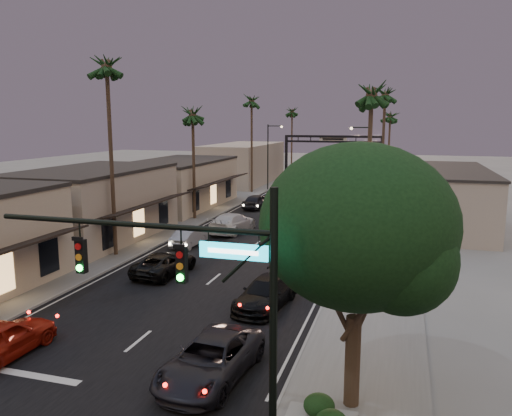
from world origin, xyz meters
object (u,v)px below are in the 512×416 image
Objects in this scene: corner_tree at (359,233)px; streetlight_right at (366,161)px; palm_lb at (106,61)px; oncoming_silver at (189,238)px; palm_ld at (252,98)px; palm_rc at (390,114)px; palm_rb at (385,91)px; curbside_near at (211,359)px; palm_far at (292,109)px; traffic_signal at (205,284)px; arch at (333,147)px; palm_ra at (372,88)px; oncoming_red at (0,339)px; streetlight_left at (270,152)px; oncoming_pickup at (165,264)px; palm_lc at (193,110)px; curbside_black at (266,293)px.

streetlight_right is at bearing 93.89° from corner_tree.
oncoming_silver is (3.85, 4.05, -12.72)m from palm_lb.
palm_ld reaches higher than palm_rc.
palm_rb is 2.58× the size of curbside_near.
corner_tree is 72.96m from palm_far.
palm_ld is at bearing -90.75° from palm_far.
traffic_signal reaches higher than curbside_near.
palm_rb is (8.60, -26.00, 6.88)m from arch.
traffic_signal is at bearing -98.28° from palm_ra.
oncoming_red is 0.88× the size of curbside_near.
palm_ld reaches higher than streetlight_right.
palm_far is 2.40× the size of curbside_near.
traffic_signal is at bearing -76.86° from streetlight_left.
palm_ld is at bearing -83.55° from oncoming_red.
oncoming_silver is at bearing -86.12° from streetlight_left.
palm_lb is 17.42m from palm_ra.
palm_lc is at bearing -67.22° from oncoming_pickup.
palm_lb is 19.15m from curbside_black.
palm_lb reaches higher than streetlight_right.
palm_rb is (17.20, 22.00, -0.97)m from palm_lb.
palm_rc is (0.00, 20.00, -1.95)m from palm_rb.
palm_far is 2.57× the size of curbside_black.
palm_lb is at bearing 49.33° from oncoming_silver.
streetlight_right is 2.22× the size of oncoming_silver.
palm_lc is 26.06m from curbside_black.
palm_rb is (0.00, 20.00, 0.97)m from palm_ra.
arch is at bearing 108.30° from palm_rb.
palm_ra is 17.28m from oncoming_silver.
palm_lc is at bearing -94.37° from streetlight_left.
streetlight_left is at bearing -85.72° from oncoming_red.
oncoming_red is 0.95× the size of curbside_black.
palm_lb reaches higher than palm_lc.
streetlight_right is at bearing -65.24° from palm_far.
streetlight_left reaches higher than oncoming_silver.
palm_rb is 40.91m from oncoming_red.
curbside_near is at bearing -94.17° from streetlight_right.
palm_lc is 0.92× the size of palm_ra.
traffic_signal is 1.55× the size of curbside_near.
arch is at bearing 145.11° from palm_rc.
curbside_black is at bearing 122.96° from corner_tree.
curbside_black is at bearing -95.13° from palm_rc.
palm_rc is (1.68, 19.00, 5.14)m from streetlight_right.
palm_lb is at bearing -112.27° from palm_rc.
palm_rb is 1.16× the size of palm_rc.
streetlight_right and streetlight_left have the same top height.
curbside_black is at bearing -78.65° from palm_far.
arch is at bearing -88.37° from oncoming_pickup.
oncoming_red is at bearing -178.15° from corner_tree.
palm_ra is 2.57× the size of curbside_black.
palm_rc reaches higher than traffic_signal.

